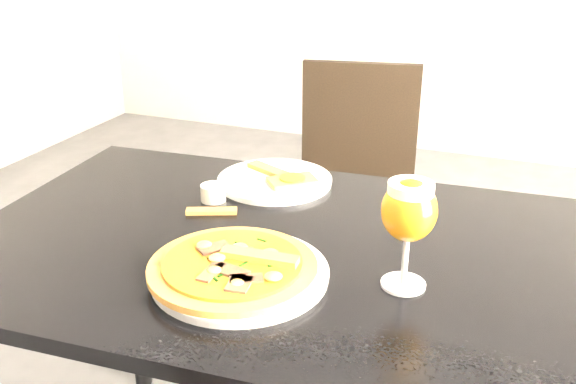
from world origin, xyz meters
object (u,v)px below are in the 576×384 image
at_px(chair_far, 354,189).
at_px(pizza, 233,266).
at_px(dining_table, 269,280).
at_px(beer_glass, 409,211).

xyz_separation_m(chair_far, pizza, (0.07, -1.06, 0.28)).
xyz_separation_m(dining_table, chair_far, (-0.07, 0.90, -0.17)).
relative_size(dining_table, pizza, 4.23).
distance_m(dining_table, beer_glass, 0.37).
relative_size(chair_far, beer_glass, 4.59).
relative_size(dining_table, chair_far, 1.40).
distance_m(chair_far, pizza, 1.10).
height_order(chair_far, pizza, chair_far).
relative_size(dining_table, beer_glass, 6.42).
distance_m(chair_far, beer_glass, 1.11).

